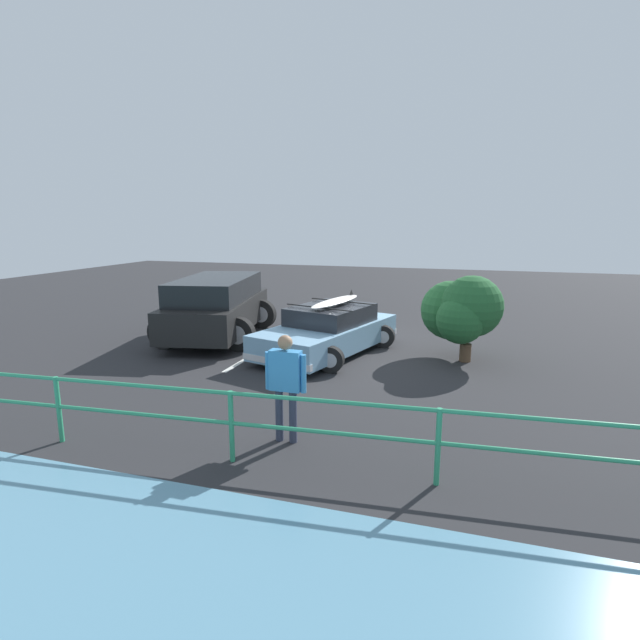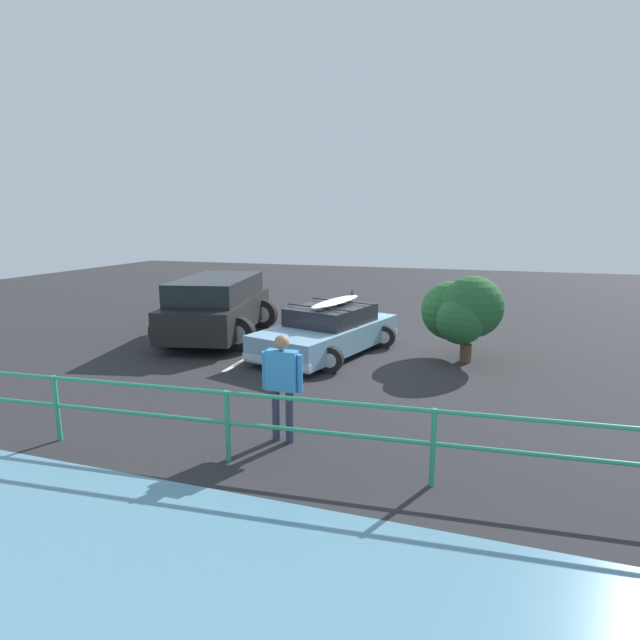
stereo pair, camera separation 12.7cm
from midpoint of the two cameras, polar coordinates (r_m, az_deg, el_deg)
ground_plane at (r=12.64m, az=3.28°, el=-3.44°), size 44.00×44.00×0.02m
parking_stripe at (r=12.85m, az=-6.71°, el=-3.20°), size 0.12×4.31×0.00m
sedan_car at (r=12.18m, az=0.65°, el=-1.24°), size 3.00×4.47×1.44m
suv_car at (r=14.03m, az=-11.96°, el=1.56°), size 3.28×4.85×1.67m
person_bystander at (r=7.29m, az=-4.45°, el=-6.69°), size 0.63×0.22×1.62m
railing_fence at (r=6.89m, az=-10.67°, el=-10.42°), size 10.86×0.85×1.00m
bush_near_left at (r=11.89m, az=15.56°, el=0.94°), size 1.87×1.98×2.00m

